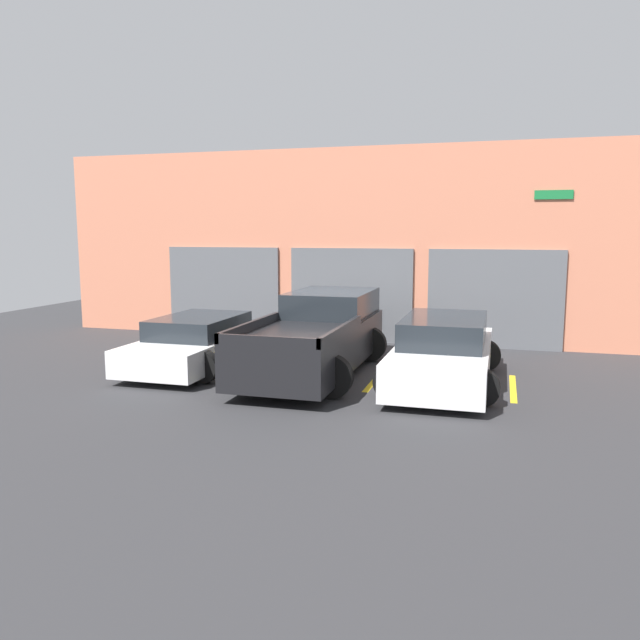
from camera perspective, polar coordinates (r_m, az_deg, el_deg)
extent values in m
plane|color=#2D2D30|center=(14.32, 0.80, -3.97)|extent=(28.00, 28.00, 0.00)
cube|color=#D17A5B|center=(17.20, 3.77, 6.82)|extent=(17.73, 0.60, 5.22)
cube|color=#595B60|center=(18.25, -8.81, 2.61)|extent=(3.38, 0.08, 2.54)
cube|color=#595B60|center=(17.00, 2.82, 2.29)|extent=(3.38, 0.08, 2.54)
cube|color=#595B60|center=(16.54, 15.66, 1.83)|extent=(3.38, 0.08, 2.54)
cube|color=#197238|center=(16.52, 20.59, 10.68)|extent=(0.90, 0.03, 0.22)
cube|color=black|center=(13.04, -0.61, -2.24)|extent=(1.90, 5.42, 0.87)
cube|color=#1E2328|center=(14.36, 1.11, 1.58)|extent=(1.75, 2.44, 0.55)
cube|color=black|center=(12.13, -6.41, -0.58)|extent=(0.08, 2.98, 0.18)
cube|color=black|center=(11.56, 1.94, -0.97)|extent=(0.08, 2.98, 0.18)
cube|color=black|center=(10.47, -4.86, -1.96)|extent=(1.90, 0.08, 0.18)
cylinder|color=black|center=(14.91, -1.83, -1.91)|extent=(0.80, 0.22, 0.80)
cylinder|color=black|center=(14.49, 4.50, -2.23)|extent=(0.80, 0.22, 0.80)
cylinder|color=black|center=(11.83, -6.90, -4.64)|extent=(0.80, 0.22, 0.80)
cylinder|color=black|center=(11.29, 1.00, -5.20)|extent=(0.80, 0.22, 0.80)
cube|color=white|center=(14.09, -11.13, -2.55)|extent=(1.77, 4.23, 0.55)
cube|color=#1E2328|center=(14.10, -10.99, -0.51)|extent=(1.56, 2.33, 0.43)
cylinder|color=black|center=(15.60, -11.45, -1.85)|extent=(0.68, 0.22, 0.68)
cylinder|color=black|center=(14.95, -6.17, -2.17)|extent=(0.68, 0.22, 0.68)
cylinder|color=black|center=(13.38, -16.66, -3.70)|extent=(0.68, 0.22, 0.68)
cylinder|color=black|center=(12.61, -10.72, -4.21)|extent=(0.68, 0.22, 0.68)
cube|color=white|center=(12.58, 11.19, -3.61)|extent=(1.77, 4.72, 0.66)
cube|color=#1E2328|center=(12.59, 11.31, -0.89)|extent=(1.55, 2.59, 0.52)
cylinder|color=black|center=(14.12, 8.58, -2.87)|extent=(0.66, 0.22, 0.66)
cylinder|color=black|center=(14.00, 14.87, -3.14)|extent=(0.66, 0.22, 0.66)
cylinder|color=black|center=(11.29, 6.57, -5.62)|extent=(0.66, 0.22, 0.66)
cylinder|color=black|center=(11.15, 14.47, -6.01)|extent=(0.66, 0.22, 0.66)
cube|color=gold|center=(14.83, -15.71, -3.84)|extent=(0.12, 2.20, 0.01)
cube|color=gold|center=(13.62, -6.04, -4.63)|extent=(0.12, 2.20, 0.01)
cube|color=gold|center=(12.86, 5.15, -5.38)|extent=(0.12, 2.20, 0.01)
cube|color=gold|center=(12.64, 17.23, -5.96)|extent=(0.12, 2.20, 0.01)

